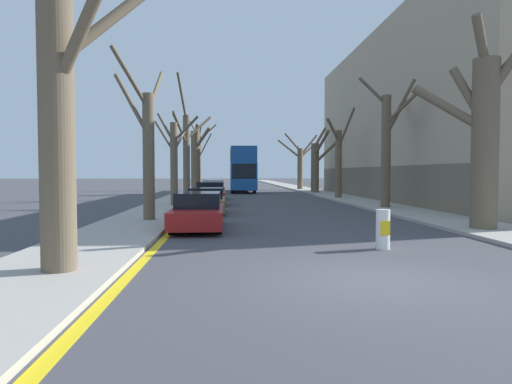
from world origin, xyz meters
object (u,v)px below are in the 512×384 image
object	(u,v)px
street_tree_left_0	(58,85)
street_tree_left_4	(196,160)
street_tree_left_1	(147,147)
street_tree_right_2	(338,159)
parked_car_3	(213,190)
double_decker_bus	(242,167)
street_tree_right_4	(300,164)
parked_car_0	(198,212)
street_tree_left_3	(186,150)
parked_car_1	(206,201)
traffic_bollard	(383,229)
street_tree_left_2	(174,159)
street_tree_right_0	(486,130)
street_tree_right_1	(387,144)
parked_car_2	(210,194)
street_tree_left_5	(199,156)
street_tree_right_3	(317,163)

from	to	relation	value
street_tree_left_0	street_tree_left_4	distance (m)	34.24
street_tree_left_1	street_tree_left_4	bearing A→B (deg)	89.39
street_tree_left_0	street_tree_right_2	size ratio (longest dim) A/B	1.22
street_tree_left_4	parked_car_3	world-z (taller)	street_tree_left_4
street_tree_left_0	double_decker_bus	distance (m)	39.13
street_tree_right_4	double_decker_bus	world-z (taller)	street_tree_right_4
parked_car_0	street_tree_left_3	bearing A→B (deg)	96.36
street_tree_left_3	parked_car_1	distance (m)	13.06
double_decker_bus	traffic_bollard	distance (m)	36.28
street_tree_left_2	street_tree_right_0	size ratio (longest dim) A/B	0.70
street_tree_left_1	street_tree_left_2	bearing A→B (deg)	89.13
street_tree_right_1	parked_car_0	distance (m)	13.20
street_tree_right_4	parked_car_2	bearing A→B (deg)	-111.28
street_tree_left_1	street_tree_left_0	bearing A→B (deg)	-90.06
street_tree_left_2	double_decker_bus	distance (m)	21.46
street_tree_left_3	street_tree_left_4	size ratio (longest dim) A/B	1.40
street_tree_left_5	street_tree_right_3	distance (m)	14.94
street_tree_right_2	parked_car_0	world-z (taller)	street_tree_right_2
double_decker_bus	parked_car_2	bearing A→B (deg)	-97.65
street_tree_left_2	parked_car_2	xyz separation A→B (m)	(2.06, 1.39, -2.13)
street_tree_right_2	parked_car_3	world-z (taller)	street_tree_right_2
traffic_bollard	street_tree_right_0	bearing A→B (deg)	35.14
street_tree_left_0	street_tree_left_5	distance (m)	43.81
street_tree_right_3	street_tree_right_1	bearing A→B (deg)	-89.63
street_tree_left_2	parked_car_0	bearing A→B (deg)	-78.97
street_tree_right_3	traffic_bollard	size ratio (longest dim) A/B	6.24
street_tree_left_4	parked_car_1	bearing A→B (deg)	-84.75
street_tree_right_3	street_tree_right_2	bearing A→B (deg)	-91.32
parked_car_2	street_tree_left_5	bearing A→B (deg)	95.00
street_tree_right_1	traffic_bollard	world-z (taller)	street_tree_right_1
street_tree_right_2	parked_car_2	world-z (taller)	street_tree_right_2
street_tree_right_2	parked_car_3	xyz separation A→B (m)	(-9.50, 0.12, -2.34)
street_tree_left_5	street_tree_right_1	size ratio (longest dim) A/B	1.25
street_tree_left_4	traffic_bollard	size ratio (longest dim) A/B	6.24
street_tree_left_0	street_tree_right_0	world-z (taller)	street_tree_left_0
street_tree_right_0	street_tree_right_1	world-z (taller)	street_tree_right_0
street_tree_left_5	street_tree_right_4	size ratio (longest dim) A/B	1.37
street_tree_left_5	parked_car_1	distance (m)	30.69
parked_car_0	traffic_bollard	distance (m)	6.93
street_tree_left_2	parked_car_3	xyz separation A→B (m)	(2.06, 7.48, -2.13)
street_tree_left_4	parked_car_0	bearing A→B (deg)	-85.92
street_tree_left_4	street_tree_left_5	world-z (taller)	street_tree_left_5
traffic_bollard	street_tree_left_4	bearing A→B (deg)	102.60
double_decker_bus	street_tree_left_3	bearing A→B (deg)	-109.95
street_tree_left_3	street_tree_left_5	world-z (taller)	street_tree_left_3
street_tree_left_1	street_tree_right_1	xyz separation A→B (m)	(12.02, 5.95, 0.50)
street_tree_left_3	parked_car_2	distance (m)	7.57
street_tree_left_4	parked_car_3	bearing A→B (deg)	-77.81
parked_car_1	traffic_bollard	world-z (taller)	parked_car_1
street_tree_left_2	double_decker_bus	bearing A→B (deg)	77.40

